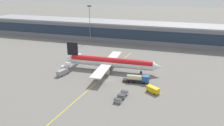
{
  "coord_description": "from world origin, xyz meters",
  "views": [
    {
      "loc": [
        26.97,
        -80.79,
        38.07
      ],
      "look_at": [
        -1.1,
        8.54,
        4.5
      ],
      "focal_mm": 35.0,
      "sensor_mm": 36.0,
      "label": 1
    }
  ],
  "objects": [
    {
      "name": "apron_light_mast_1",
      "position": [
        -32.99,
        58.93,
        14.55
      ],
      "size": [
        2.8,
        0.5,
        25.08
      ],
      "color": "gray",
      "rests_on": "ground_plane"
    },
    {
      "name": "terminal_building",
      "position": [
        -8.17,
        70.89,
        6.59
      ],
      "size": [
        224.31,
        21.73,
        13.15
      ],
      "color": "slate",
      "rests_on": "ground_plane"
    },
    {
      "name": "ground_plane",
      "position": [
        0.0,
        0.0,
        0.0
      ],
      "size": [
        700.0,
        700.0,
        0.0
      ],
      "primitive_type": "plane",
      "color": "slate"
    },
    {
      "name": "crew_van",
      "position": [
        19.5,
        -6.19,
        1.31
      ],
      "size": [
        5.33,
        4.5,
        2.3
      ],
      "color": "yellow",
      "rests_on": "ground_plane"
    },
    {
      "name": "lavatory_truck",
      "position": [
        -21.21,
        -1.08,
        1.42
      ],
      "size": [
        3.55,
        6.17,
        2.5
      ],
      "color": "gray",
      "rests_on": "ground_plane"
    },
    {
      "name": "main_airliner",
      "position": [
        -2.47,
        10.53,
        4.05
      ],
      "size": [
        47.34,
        37.51,
        12.29
      ],
      "color": "white",
      "rests_on": "ground_plane"
    },
    {
      "name": "baggage_cart_1",
      "position": [
        9.5,
        -14.25,
        0.78
      ],
      "size": [
        2.81,
        1.89,
        1.48
      ],
      "color": "#595B60",
      "rests_on": "ground_plane"
    },
    {
      "name": "baggage_cart_0",
      "position": [
        9.13,
        -17.43,
        0.78
      ],
      "size": [
        2.81,
        1.89,
        1.48
      ],
      "color": "gray",
      "rests_on": "ground_plane"
    },
    {
      "name": "fuel_tanker",
      "position": [
        12.43,
        0.88,
        1.75
      ],
      "size": [
        10.99,
        3.56,
        3.25
      ],
      "color": "#232326",
      "rests_on": "ground_plane"
    },
    {
      "name": "pushback_tug",
      "position": [
        -23.85,
        6.47,
        0.85
      ],
      "size": [
        4.43,
        3.76,
        1.4
      ],
      "color": "white",
      "rests_on": "ground_plane"
    },
    {
      "name": "baggage_cart_2",
      "position": [
        9.87,
        -11.07,
        0.78
      ],
      "size": [
        2.81,
        1.89,
        1.48
      ],
      "color": "#B2B7BC",
      "rests_on": "ground_plane"
    },
    {
      "name": "apron_lead_in_line",
      "position": [
        -3.19,
        2.0,
        0.0
      ],
      "size": [
        7.7,
        79.68,
        0.01
      ],
      "primitive_type": "cube",
      "rotation": [
        0.0,
        0.0,
        -0.09
      ],
      "color": "yellow",
      "rests_on": "ground_plane"
    }
  ]
}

